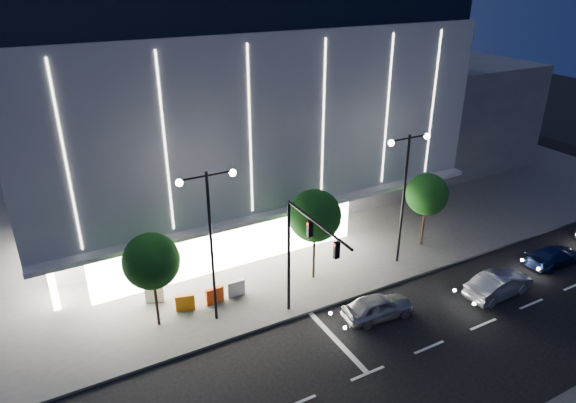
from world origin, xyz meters
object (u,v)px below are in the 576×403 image
(traffic_mast, at_px, (302,246))
(car_second, at_px, (499,284))
(barrier_d, at_px, (236,288))
(barrier_c, at_px, (185,303))
(street_lamp_west, at_px, (210,227))
(car_third, at_px, (554,256))
(tree_left, at_px, (152,264))
(car_lead, at_px, (378,307))
(street_lamp_east, at_px, (405,181))
(tree_mid, at_px, (315,218))
(tree_right, at_px, (427,196))
(barrier_b, at_px, (155,294))
(barrier_a, at_px, (215,295))

(traffic_mast, xyz_separation_m, car_second, (11.96, -3.20, -4.27))
(car_second, distance_m, barrier_d, 15.91)
(barrier_c, bearing_deg, street_lamp_west, -35.53)
(street_lamp_west, bearing_deg, car_third, -13.08)
(tree_left, bearing_deg, car_lead, -24.79)
(street_lamp_east, relative_size, tree_mid, 1.46)
(street_lamp_east, height_order, car_third, street_lamp_east)
(tree_left, height_order, tree_right, tree_left)
(street_lamp_west, distance_m, street_lamp_east, 13.00)
(tree_right, xyz_separation_m, barrier_d, (-14.17, 0.49, -3.23))
(street_lamp_west, relative_size, tree_left, 1.57)
(street_lamp_east, bearing_deg, barrier_c, 173.78)
(traffic_mast, distance_m, car_third, 18.79)
(traffic_mast, bearing_deg, street_lamp_west, 146.35)
(car_third, xyz_separation_m, barrier_d, (-20.24, 6.65, 0.03))
(car_second, bearing_deg, tree_left, 67.52)
(street_lamp_west, distance_m, car_second, 17.78)
(street_lamp_west, xyz_separation_m, barrier_b, (-2.61, 3.20, -5.31))
(car_second, bearing_deg, tree_right, -3.06)
(car_second, bearing_deg, tree_mid, 49.88)
(car_lead, height_order, barrier_a, car_lead)
(tree_left, relative_size, tree_mid, 0.93)
(traffic_mast, distance_m, car_lead, 6.17)
(tree_left, bearing_deg, car_second, -19.99)
(car_lead, distance_m, barrier_c, 11.03)
(tree_mid, height_order, tree_right, tree_mid)
(car_lead, bearing_deg, barrier_a, 59.26)
(traffic_mast, distance_m, barrier_a, 6.95)
(tree_left, height_order, barrier_c, tree_left)
(traffic_mast, xyz_separation_m, tree_right, (12.03, 3.68, -1.14))
(street_lamp_east, relative_size, tree_right, 1.63)
(street_lamp_east, height_order, car_lead, street_lamp_east)
(tree_left, relative_size, car_third, 1.34)
(barrier_a, distance_m, barrier_b, 3.55)
(street_lamp_east, xyz_separation_m, car_third, (9.10, -5.13, -5.34))
(barrier_b, bearing_deg, car_second, -5.78)
(barrier_d, bearing_deg, street_lamp_east, -5.41)
(tree_mid, distance_m, tree_right, 9.01)
(barrier_c, bearing_deg, traffic_mast, -23.69)
(street_lamp_east, bearing_deg, tree_left, 176.35)
(tree_right, relative_size, barrier_d, 5.01)
(traffic_mast, bearing_deg, car_third, -7.78)
(traffic_mast, xyz_separation_m, barrier_c, (-5.29, 4.22, -4.38))
(barrier_b, bearing_deg, barrier_c, -30.80)
(tree_right, bearing_deg, tree_mid, 180.00)
(street_lamp_east, bearing_deg, car_second, -63.24)
(traffic_mast, relative_size, car_third, 1.65)
(barrier_a, xyz_separation_m, barrier_b, (-3.08, 1.77, 0.00))
(car_lead, bearing_deg, tree_right, -51.73)
(car_second, distance_m, car_third, 6.18)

